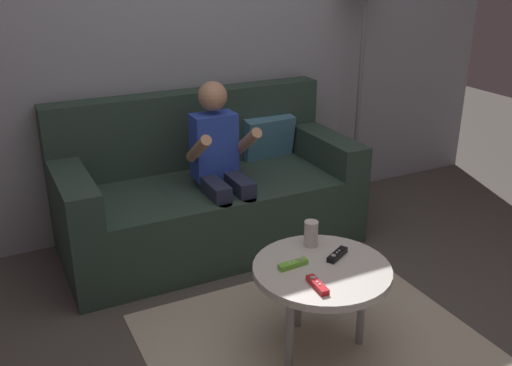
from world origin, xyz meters
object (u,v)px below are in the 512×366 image
(coffee_table, at_px, (321,274))
(game_remote_red_center, at_px, (317,285))
(game_remote_lime_far_corner, at_px, (293,264))
(soda_can, at_px, (311,234))
(couch, at_px, (208,195))
(game_remote_black_near_edge, at_px, (337,255))
(person_seated_on_couch, at_px, (221,163))

(coffee_table, relative_size, game_remote_red_center, 4.30)
(game_remote_lime_far_corner, bearing_deg, game_remote_red_center, -88.53)
(soda_can, bearing_deg, game_remote_lime_far_corner, -141.88)
(couch, height_order, game_remote_black_near_edge, couch)
(coffee_table, relative_size, game_remote_black_near_edge, 4.36)
(game_remote_black_near_edge, distance_m, game_remote_lime_far_corner, 0.22)
(couch, xyz_separation_m, game_remote_lime_far_corner, (-0.06, -1.16, 0.13))
(couch, bearing_deg, game_remote_red_center, -92.54)
(couch, relative_size, game_remote_lime_far_corner, 12.49)
(game_remote_black_near_edge, bearing_deg, couch, 97.55)
(couch, relative_size, soda_can, 14.55)
(person_seated_on_couch, distance_m, coffee_table, 1.04)
(soda_can, bearing_deg, person_seated_on_couch, 96.68)
(coffee_table, xyz_separation_m, game_remote_lime_far_corner, (-0.11, 0.05, 0.05))
(game_remote_red_center, height_order, soda_can, soda_can)
(game_remote_black_near_edge, height_order, game_remote_red_center, same)
(coffee_table, xyz_separation_m, game_remote_red_center, (-0.11, -0.14, 0.05))
(game_remote_lime_far_corner, bearing_deg, couch, 86.81)
(person_seated_on_couch, bearing_deg, soda_can, -83.32)
(game_remote_red_center, bearing_deg, couch, 87.46)
(soda_can, bearing_deg, game_remote_black_near_edge, -72.47)
(game_remote_red_center, bearing_deg, game_remote_black_near_edge, 38.98)
(couch, xyz_separation_m, game_remote_red_center, (-0.06, -1.35, 0.13))
(couch, distance_m, person_seated_on_couch, 0.33)
(game_remote_lime_far_corner, bearing_deg, game_remote_black_near_edge, -4.13)
(person_seated_on_couch, height_order, game_remote_lime_far_corner, person_seated_on_couch)
(person_seated_on_couch, relative_size, game_remote_black_near_edge, 7.45)
(person_seated_on_couch, xyz_separation_m, game_remote_lime_far_corner, (-0.07, -0.97, -0.15))
(game_remote_red_center, bearing_deg, person_seated_on_couch, 86.53)
(couch, relative_size, game_remote_black_near_edge, 12.69)
(couch, distance_m, coffee_table, 1.21)
(game_remote_black_near_edge, height_order, soda_can, soda_can)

